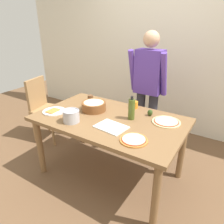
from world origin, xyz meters
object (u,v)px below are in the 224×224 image
object	(u,v)px
person_cook	(148,86)
avocado	(150,113)
pizza_raw_on_board	(166,122)
plate_with_slice	(54,111)
dining_table	(110,125)
cutting_board_white	(111,127)
chair_wooden_left	(44,106)
steel_pot	(71,116)
pizza_cooked_on_tray	(134,140)
cup_orange	(135,105)
popcorn_bowl	(94,105)
cup_small_brown	(90,98)
olive_oil_bottle	(132,109)

from	to	relation	value
person_cook	avocado	size ratio (longest dim) A/B	23.14
pizza_raw_on_board	plate_with_slice	distance (m)	1.26
dining_table	cutting_board_white	bearing A→B (deg)	-52.80
chair_wooden_left	plate_with_slice	distance (m)	0.84
chair_wooden_left	steel_pot	size ratio (longest dim) A/B	5.48
pizza_cooked_on_tray	cup_orange	world-z (taller)	cup_orange
plate_with_slice	steel_pot	world-z (taller)	steel_pot
plate_with_slice	popcorn_bowl	xyz separation A→B (m)	(0.36, 0.28, 0.05)
cutting_board_white	cup_orange	bearing A→B (deg)	92.45
person_cook	cup_small_brown	world-z (taller)	person_cook
person_cook	cup_orange	size ratio (longest dim) A/B	19.06
avocado	cutting_board_white	bearing A→B (deg)	-114.57
steel_pot	cup_orange	size ratio (longest dim) A/B	2.04
pizza_raw_on_board	popcorn_bowl	bearing A→B (deg)	-170.19
dining_table	steel_pot	xyz separation A→B (m)	(-0.28, -0.29, 0.16)
popcorn_bowl	steel_pot	bearing A→B (deg)	-92.63
olive_oil_bottle	dining_table	bearing A→B (deg)	-154.32
steel_pot	pizza_cooked_on_tray	bearing A→B (deg)	0.77
dining_table	cutting_board_white	xyz separation A→B (m)	(0.13, -0.18, 0.10)
chair_wooden_left	pizza_raw_on_board	size ratio (longest dim) A/B	3.28
olive_oil_bottle	cup_small_brown	xyz separation A→B (m)	(-0.69, 0.18, -0.07)
cup_small_brown	cutting_board_white	xyz separation A→B (m)	(0.61, -0.46, -0.04)
pizza_cooked_on_tray	olive_oil_bottle	distance (m)	0.45
person_cook	olive_oil_bottle	bearing A→B (deg)	-81.15
dining_table	avocado	size ratio (longest dim) A/B	22.86
popcorn_bowl	cup_orange	world-z (taller)	popcorn_bowl
cup_orange	plate_with_slice	bearing A→B (deg)	-141.24
olive_oil_bottle	cup_orange	size ratio (longest dim) A/B	3.01
pizza_cooked_on_tray	cup_small_brown	world-z (taller)	cup_small_brown
cup_small_brown	cutting_board_white	bearing A→B (deg)	-36.97
plate_with_slice	popcorn_bowl	world-z (taller)	popcorn_bowl
cutting_board_white	pizza_cooked_on_tray	bearing A→B (deg)	-18.73
person_cook	avocado	xyz separation A→B (m)	(0.24, -0.47, -0.14)
dining_table	plate_with_slice	world-z (taller)	plate_with_slice
person_cook	cup_small_brown	size ratio (longest dim) A/B	19.06
popcorn_bowl	person_cook	bearing A→B (deg)	61.10
popcorn_bowl	avocado	world-z (taller)	popcorn_bowl
cup_small_brown	avocado	distance (m)	0.82
pizza_raw_on_board	avocado	xyz separation A→B (m)	(-0.21, 0.07, 0.03)
cup_orange	pizza_raw_on_board	bearing A→B (deg)	-20.95
pizza_raw_on_board	olive_oil_bottle	xyz separation A→B (m)	(-0.34, -0.12, 0.10)
steel_pot	cup_orange	distance (m)	0.78
cup_orange	cutting_board_white	size ratio (longest dim) A/B	0.28
dining_table	pizza_raw_on_board	bearing A→B (deg)	21.49
pizza_cooked_on_tray	cutting_board_white	world-z (taller)	pizza_cooked_on_tray
plate_with_slice	cup_small_brown	size ratio (longest dim) A/B	3.06
dining_table	cup_small_brown	distance (m)	0.57
plate_with_slice	cup_small_brown	bearing A→B (deg)	72.59
cutting_board_white	chair_wooden_left	bearing A→B (deg)	164.96
person_cook	olive_oil_bottle	xyz separation A→B (m)	(0.10, -0.66, -0.07)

